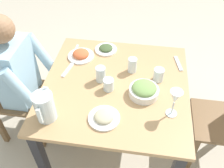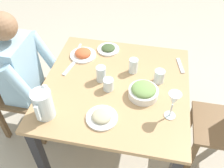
% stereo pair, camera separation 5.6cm
% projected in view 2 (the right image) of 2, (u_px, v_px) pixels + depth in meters
% --- Properties ---
extents(ground_plane, '(8.00, 8.00, 0.00)m').
position_uv_depth(ground_plane, '(115.00, 141.00, 2.20)').
color(ground_plane, '#B7AD99').
extents(dining_table, '(1.00, 1.00, 0.71)m').
position_uv_depth(dining_table, '(115.00, 95.00, 1.78)').
color(dining_table, tan).
rests_on(dining_table, ground_plane).
extents(chair_near, '(0.40, 0.40, 0.86)m').
position_uv_depth(chair_near, '(12.00, 87.00, 2.01)').
color(chair_near, brown).
rests_on(chair_near, ground_plane).
extents(diner_near, '(0.48, 0.53, 1.16)m').
position_uv_depth(diner_near, '(31.00, 77.00, 1.88)').
color(diner_near, '#9EC6E0').
rests_on(diner_near, ground_plane).
extents(water_pitcher, '(0.16, 0.12, 0.19)m').
position_uv_depth(water_pitcher, '(43.00, 104.00, 1.45)').
color(water_pitcher, silver).
rests_on(water_pitcher, dining_table).
extents(salad_bowl, '(0.20, 0.20, 0.09)m').
position_uv_depth(salad_bowl, '(144.00, 91.00, 1.60)').
color(salad_bowl, white).
rests_on(salad_bowl, dining_table).
extents(plate_dolmas, '(0.18, 0.18, 0.04)m').
position_uv_depth(plate_dolmas, '(108.00, 49.00, 1.98)').
color(plate_dolmas, white).
rests_on(plate_dolmas, dining_table).
extents(plate_beans, '(0.19, 0.19, 0.05)m').
position_uv_depth(plate_beans, '(102.00, 117.00, 1.48)').
color(plate_beans, white).
rests_on(plate_beans, dining_table).
extents(plate_rice_curry, '(0.20, 0.20, 0.06)m').
position_uv_depth(plate_rice_curry, '(83.00, 54.00, 1.92)').
color(plate_rice_curry, white).
rests_on(plate_rice_curry, dining_table).
extents(water_glass_near_left, '(0.06, 0.06, 0.11)m').
position_uv_depth(water_glass_near_left, '(133.00, 66.00, 1.76)').
color(water_glass_near_left, silver).
rests_on(water_glass_near_left, dining_table).
extents(water_glass_far_left, '(0.07, 0.07, 0.10)m').
position_uv_depth(water_glass_far_left, '(159.00, 76.00, 1.69)').
color(water_glass_far_left, silver).
rests_on(water_glass_far_left, dining_table).
extents(water_glass_near_right, '(0.07, 0.07, 0.09)m').
position_uv_depth(water_glass_near_right, '(108.00, 84.00, 1.65)').
color(water_glass_near_right, silver).
rests_on(water_glass_near_right, dining_table).
extents(water_glass_far_right, '(0.07, 0.07, 0.11)m').
position_uv_depth(water_glass_far_right, '(101.00, 74.00, 1.70)').
color(water_glass_far_right, silver).
rests_on(water_glass_far_right, dining_table).
extents(wine_glass, '(0.08, 0.08, 0.20)m').
position_uv_depth(wine_glass, '(174.00, 100.00, 1.41)').
color(wine_glass, silver).
rests_on(wine_glass, dining_table).
extents(salt_shaker, '(0.03, 0.03, 0.05)m').
position_uv_depth(salt_shaker, '(49.00, 94.00, 1.60)').
color(salt_shaker, white).
rests_on(salt_shaker, dining_table).
extents(fork_near, '(0.17, 0.06, 0.01)m').
position_uv_depth(fork_near, '(69.00, 68.00, 1.82)').
color(fork_near, silver).
rests_on(fork_near, dining_table).
extents(knife_near, '(0.19, 0.02, 0.01)m').
position_uv_depth(knife_near, '(77.00, 51.00, 1.98)').
color(knife_near, silver).
rests_on(knife_near, dining_table).
extents(fork_far, '(0.17, 0.06, 0.01)m').
position_uv_depth(fork_far, '(180.00, 65.00, 1.84)').
color(fork_far, silver).
rests_on(fork_far, dining_table).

